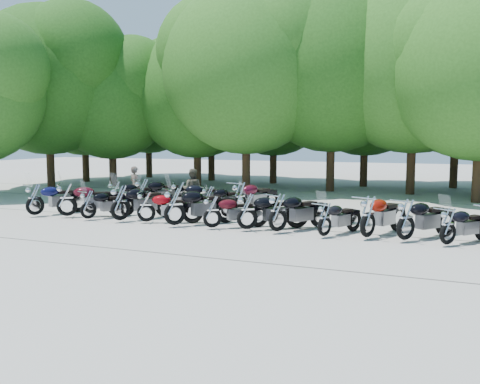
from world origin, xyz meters
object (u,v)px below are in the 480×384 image
at_px(motorcycle_3, 120,202).
at_px(motorcycle_11, 406,218).
at_px(rider_1, 192,189).
at_px(motorcycle_16, 180,195).
at_px(motorcycle_12, 448,225).
at_px(motorcycle_1, 67,198).
at_px(motorcycle_8, 278,211).
at_px(motorcycle_9, 325,218).
at_px(motorcycle_2, 88,204).
at_px(motorcycle_17, 209,199).
at_px(motorcycle_6, 212,211).
at_px(motorcycle_7, 247,210).
at_px(motorcycle_15, 143,192).
at_px(motorcycle_0, 35,198).
at_px(motorcycle_14, 116,193).
at_px(motorcycle_4, 146,205).
at_px(motorcycle_5, 175,205).
at_px(motorcycle_10, 368,215).
at_px(motorcycle_18, 239,197).
at_px(rider_0, 135,186).

bearing_deg(motorcycle_3, motorcycle_11, -152.42).
bearing_deg(rider_1, motorcycle_16, 72.73).
bearing_deg(rider_1, motorcycle_12, 143.48).
distance_m(motorcycle_1, motorcycle_16, 4.11).
relative_size(motorcycle_8, motorcycle_9, 1.19).
bearing_deg(motorcycle_2, motorcycle_8, -152.67).
distance_m(motorcycle_16, motorcycle_17, 1.26).
bearing_deg(motorcycle_6, motorcycle_9, -129.44).
distance_m(motorcycle_7, motorcycle_12, 5.72).
xyz_separation_m(motorcycle_11, motorcycle_15, (-10.17, 2.69, 0.03)).
relative_size(motorcycle_0, motorcycle_8, 0.99).
height_order(motorcycle_3, motorcycle_9, motorcycle_3).
distance_m(motorcycle_9, motorcycle_14, 9.62).
xyz_separation_m(motorcycle_8, motorcycle_14, (-7.74, 2.70, -0.05)).
xyz_separation_m(motorcycle_15, rider_1, (1.75, 0.87, 0.11)).
distance_m(motorcycle_7, motorcycle_14, 7.28).
bearing_deg(motorcycle_3, motorcycle_2, 29.47).
bearing_deg(motorcycle_11, motorcycle_0, 37.05).
xyz_separation_m(motorcycle_14, rider_1, (2.98, 0.95, 0.19)).
distance_m(motorcycle_1, motorcycle_14, 2.68).
relative_size(motorcycle_9, motorcycle_16, 0.85).
bearing_deg(motorcycle_4, motorcycle_0, 71.22).
relative_size(motorcycle_3, motorcycle_8, 1.04).
xyz_separation_m(motorcycle_7, rider_1, (-3.78, 3.65, 0.15)).
distance_m(motorcycle_4, motorcycle_8, 4.65).
relative_size(motorcycle_1, motorcycle_17, 1.17).
bearing_deg(motorcycle_5, motorcycle_16, -23.66).
distance_m(motorcycle_14, motorcycle_16, 2.95).
distance_m(motorcycle_6, motorcycle_17, 3.11).
bearing_deg(motorcycle_7, motorcycle_6, 55.39).
bearing_deg(motorcycle_6, motorcycle_7, -123.15).
xyz_separation_m(motorcycle_15, motorcycle_16, (1.71, -0.10, -0.03)).
relative_size(motorcycle_12, motorcycle_14, 0.93).
relative_size(motorcycle_1, motorcycle_12, 1.20).
height_order(motorcycle_2, motorcycle_3, motorcycle_3).
bearing_deg(motorcycle_3, motorcycle_9, -153.98).
relative_size(motorcycle_1, motorcycle_5, 0.98).
bearing_deg(motorcycle_16, motorcycle_5, 171.32).
distance_m(motorcycle_8, motorcycle_12, 4.73).
relative_size(motorcycle_3, rider_1, 1.54).
xyz_separation_m(motorcycle_3, motorcycle_17, (2.04, 2.72, -0.11)).
bearing_deg(motorcycle_10, motorcycle_17, -0.41).
bearing_deg(motorcycle_12, motorcycle_15, 24.38).
distance_m(motorcycle_4, motorcycle_11, 8.30).
distance_m(motorcycle_4, motorcycle_18, 3.44).
relative_size(motorcycle_5, rider_0, 1.54).
distance_m(motorcycle_9, motorcycle_11, 2.22).
relative_size(motorcycle_5, motorcycle_18, 1.00).
bearing_deg(motorcycle_0, motorcycle_18, -135.24).
distance_m(motorcycle_1, motorcycle_3, 2.35).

